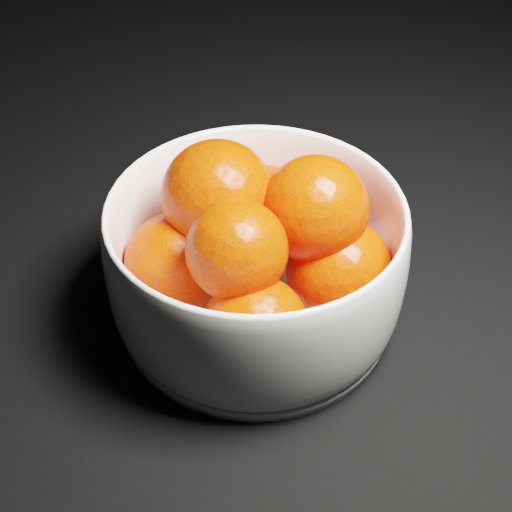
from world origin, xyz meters
TOP-DOWN VIEW (x-y plane):
  - bowl at (0.25, 0.18)m, footprint 0.22×0.22m
  - orange_pile at (0.25, 0.18)m, footprint 0.17×0.17m

SIDE VIEW (x-z plane):
  - bowl at x=0.25m, z-range 0.00..0.11m
  - orange_pile at x=0.25m, z-range 0.01..0.13m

